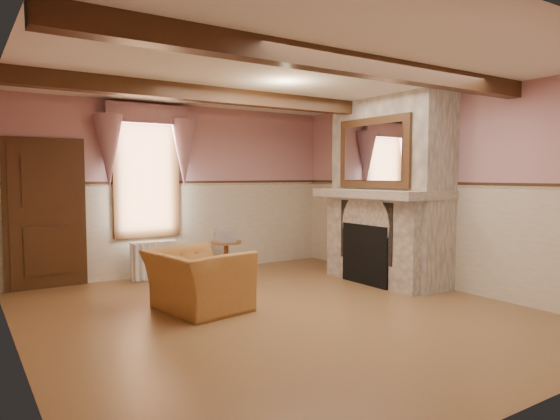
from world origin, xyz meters
TOP-DOWN VIEW (x-y plane):
  - floor at (0.00, 0.00)m, footprint 5.50×6.00m
  - ceiling at (0.00, 0.00)m, footprint 5.50×6.00m
  - wall_back at (0.00, 3.00)m, footprint 5.50×0.02m
  - wall_front at (0.00, -3.00)m, footprint 5.50×0.02m
  - wall_left at (-2.75, 0.00)m, footprint 0.02×6.00m
  - wall_right at (2.75, 0.00)m, footprint 0.02×6.00m
  - wainscot at (0.00, 0.00)m, footprint 5.50×6.00m
  - chair_rail at (0.00, 0.00)m, footprint 5.50×6.00m
  - firebox at (2.00, 0.60)m, footprint 0.20×0.95m
  - armchair at (-0.76, 0.64)m, footprint 1.15×1.27m
  - side_table at (0.54, 2.44)m, footprint 0.54×0.54m
  - book_stack at (0.51, 2.42)m, footprint 0.30×0.35m
  - radiator at (-0.60, 2.70)m, footprint 0.72×0.27m
  - bowl at (2.24, 0.84)m, footprint 0.37×0.37m
  - mantel_clock at (2.24, 1.40)m, footprint 0.14×0.24m
  - oil_lamp at (2.24, 0.99)m, footprint 0.11×0.11m
  - candle_red at (2.24, 0.21)m, footprint 0.06×0.06m
  - jar_yellow at (2.24, 0.00)m, footprint 0.06×0.06m
  - fireplace at (2.42, 0.60)m, footprint 0.85×2.00m
  - mantel at (2.24, 0.60)m, footprint 1.05×2.05m
  - overmantel_mirror at (2.06, 0.60)m, footprint 0.06×1.44m
  - door at (-2.10, 2.94)m, footprint 1.10×0.10m
  - window at (-0.60, 2.97)m, footprint 1.06×0.08m
  - window_drapes at (-0.60, 2.88)m, footprint 1.30×0.14m
  - ceiling_beam_front at (0.00, -1.20)m, footprint 5.50×0.18m
  - ceiling_beam_back at (0.00, 1.20)m, footprint 5.50×0.18m

SIDE VIEW (x-z plane):
  - floor at x=0.00m, z-range -0.01..0.01m
  - side_table at x=0.54m, z-range 0.00..0.55m
  - radiator at x=-0.60m, z-range 0.00..0.60m
  - armchair at x=-0.76m, z-range 0.00..0.73m
  - firebox at x=2.00m, z-range 0.00..0.90m
  - book_stack at x=0.51m, z-range 0.55..0.75m
  - wainscot at x=0.00m, z-range 0.00..1.50m
  - door at x=-2.10m, z-range 0.00..2.10m
  - mantel at x=2.24m, z-range 1.30..1.42m
  - wall_back at x=0.00m, z-range 0.00..2.80m
  - wall_front at x=0.00m, z-range 0.00..2.80m
  - wall_left at x=-2.75m, z-range 0.00..2.80m
  - wall_right at x=2.75m, z-range 0.00..2.80m
  - fireplace at x=2.42m, z-range 0.00..2.80m
  - bowl at x=2.24m, z-range 1.42..1.51m
  - jar_yellow at x=2.24m, z-range 1.42..1.54m
  - chair_rail at x=0.00m, z-range 1.46..1.54m
  - candle_red at x=2.24m, z-range 1.42..1.58m
  - mantel_clock at x=2.24m, z-range 1.42..1.62m
  - oil_lamp at x=2.24m, z-range 1.42..1.70m
  - window at x=-0.60m, z-range 0.64..2.66m
  - overmantel_mirror at x=2.06m, z-range 1.45..2.49m
  - window_drapes at x=-0.60m, z-range 1.55..2.95m
  - ceiling_beam_front at x=0.00m, z-range 2.60..2.80m
  - ceiling_beam_back at x=0.00m, z-range 2.60..2.80m
  - ceiling at x=0.00m, z-range 2.79..2.80m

